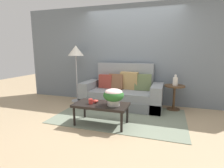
{
  "coord_description": "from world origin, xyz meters",
  "views": [
    {
      "loc": [
        0.99,
        -3.48,
        1.42
      ],
      "look_at": [
        -0.2,
        0.2,
        0.7
      ],
      "focal_mm": 28.67,
      "sensor_mm": 36.0,
      "label": 1
    }
  ],
  "objects_px": {
    "coffee_table": "(101,106)",
    "floor_lamp": "(76,54)",
    "couch": "(122,93)",
    "snack_bowl": "(96,101)",
    "side_table": "(174,93)",
    "coffee_mug": "(91,101)",
    "potted_plant": "(114,95)",
    "table_vase": "(175,81)"
  },
  "relations": [
    {
      "from": "floor_lamp",
      "to": "potted_plant",
      "type": "xyz_separation_m",
      "value": [
        1.5,
        -1.35,
        -0.72
      ]
    },
    {
      "from": "coffee_mug",
      "to": "potted_plant",
      "type": "bearing_deg",
      "value": 5.6
    },
    {
      "from": "side_table",
      "to": "potted_plant",
      "type": "height_order",
      "value": "potted_plant"
    },
    {
      "from": "potted_plant",
      "to": "table_vase",
      "type": "xyz_separation_m",
      "value": [
        1.1,
        1.39,
        0.1
      ]
    },
    {
      "from": "coffee_table",
      "to": "snack_bowl",
      "type": "height_order",
      "value": "snack_bowl"
    },
    {
      "from": "coffee_mug",
      "to": "snack_bowl",
      "type": "height_order",
      "value": "coffee_mug"
    },
    {
      "from": "couch",
      "to": "side_table",
      "type": "relative_size",
      "value": 3.3
    },
    {
      "from": "floor_lamp",
      "to": "potted_plant",
      "type": "distance_m",
      "value": 2.14
    },
    {
      "from": "floor_lamp",
      "to": "snack_bowl",
      "type": "height_order",
      "value": "floor_lamp"
    },
    {
      "from": "coffee_table",
      "to": "potted_plant",
      "type": "distance_m",
      "value": 0.35
    },
    {
      "from": "side_table",
      "to": "table_vase",
      "type": "bearing_deg",
      "value": -59.2
    },
    {
      "from": "couch",
      "to": "floor_lamp",
      "type": "bearing_deg",
      "value": 178.08
    },
    {
      "from": "coffee_mug",
      "to": "table_vase",
      "type": "distance_m",
      "value": 2.12
    },
    {
      "from": "couch",
      "to": "potted_plant",
      "type": "relative_size",
      "value": 5.23
    },
    {
      "from": "side_table",
      "to": "coffee_table",
      "type": "bearing_deg",
      "value": -134.65
    },
    {
      "from": "floor_lamp",
      "to": "snack_bowl",
      "type": "distance_m",
      "value": 1.92
    },
    {
      "from": "coffee_table",
      "to": "coffee_mug",
      "type": "relative_size",
      "value": 8.32
    },
    {
      "from": "potted_plant",
      "to": "coffee_mug",
      "type": "xyz_separation_m",
      "value": [
        -0.44,
        -0.04,
        -0.14
      ]
    },
    {
      "from": "floor_lamp",
      "to": "coffee_mug",
      "type": "bearing_deg",
      "value": -52.64
    },
    {
      "from": "floor_lamp",
      "to": "table_vase",
      "type": "relative_size",
      "value": 6.05
    },
    {
      "from": "floor_lamp",
      "to": "coffee_mug",
      "type": "xyz_separation_m",
      "value": [
        1.06,
        -1.39,
        -0.86
      ]
    },
    {
      "from": "side_table",
      "to": "coffee_mug",
      "type": "xyz_separation_m",
      "value": [
        -1.54,
        -1.44,
        0.05
      ]
    },
    {
      "from": "couch",
      "to": "table_vase",
      "type": "height_order",
      "value": "couch"
    },
    {
      "from": "couch",
      "to": "coffee_mug",
      "type": "bearing_deg",
      "value": -101.17
    },
    {
      "from": "couch",
      "to": "coffee_mug",
      "type": "xyz_separation_m",
      "value": [
        -0.27,
        -1.35,
        0.13
      ]
    },
    {
      "from": "couch",
      "to": "side_table",
      "type": "height_order",
      "value": "couch"
    },
    {
      "from": "potted_plant",
      "to": "table_vase",
      "type": "height_order",
      "value": "table_vase"
    },
    {
      "from": "coffee_table",
      "to": "snack_bowl",
      "type": "bearing_deg",
      "value": 164.76
    },
    {
      "from": "coffee_mug",
      "to": "snack_bowl",
      "type": "relative_size",
      "value": 1.11
    },
    {
      "from": "coffee_table",
      "to": "table_vase",
      "type": "relative_size",
      "value": 4.02
    },
    {
      "from": "couch",
      "to": "snack_bowl",
      "type": "relative_size",
      "value": 17.84
    },
    {
      "from": "snack_bowl",
      "to": "potted_plant",
      "type": "bearing_deg",
      "value": -8.84
    },
    {
      "from": "floor_lamp",
      "to": "side_table",
      "type": "bearing_deg",
      "value": 1.04
    },
    {
      "from": "potted_plant",
      "to": "coffee_mug",
      "type": "distance_m",
      "value": 0.47
    },
    {
      "from": "potted_plant",
      "to": "floor_lamp",
      "type": "bearing_deg",
      "value": 138.15
    },
    {
      "from": "coffee_table",
      "to": "floor_lamp",
      "type": "bearing_deg",
      "value": 133.27
    },
    {
      "from": "snack_bowl",
      "to": "side_table",
      "type": "bearing_deg",
      "value": 42.0
    },
    {
      "from": "coffee_mug",
      "to": "coffee_table",
      "type": "bearing_deg",
      "value": 20.56
    },
    {
      "from": "side_table",
      "to": "snack_bowl",
      "type": "bearing_deg",
      "value": -138.0
    },
    {
      "from": "couch",
      "to": "potted_plant",
      "type": "bearing_deg",
      "value": -82.28
    },
    {
      "from": "couch",
      "to": "floor_lamp",
      "type": "xyz_separation_m",
      "value": [
        -1.33,
        0.04,
        0.99
      ]
    },
    {
      "from": "side_table",
      "to": "floor_lamp",
      "type": "relative_size",
      "value": 0.39
    }
  ]
}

